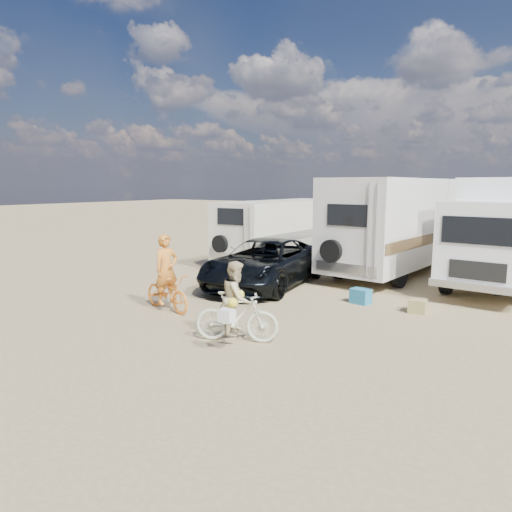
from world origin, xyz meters
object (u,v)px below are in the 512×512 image
Objects in this scene: rv_left at (281,231)px; rider_man at (167,276)px; bike_man at (167,292)px; cooler at (361,296)px; bike_woman at (236,317)px; rv_main at (398,227)px; box_truck at (506,233)px; dark_suv at (265,263)px; crate at (417,306)px; rider_woman at (236,306)px.

rider_man is at bearing -78.49° from rv_left.
bike_man reaches higher than cooler.
bike_woman is 0.97× the size of rider_man.
rv_left is at bearing 149.07° from cooler.
cooler is (0.51, -5.06, -1.53)m from rv_main.
rider_man is (-7.07, -7.95, -0.82)m from box_truck.
dark_suv is at bearing 2.60° from bike_woman.
rv_main is at bearing -26.43° from bike_woman.
rider_man is 3.54× the size of cooler.
cooler is 1.56m from crate.
rv_main is at bearing 2.87° from rv_left.
box_truck reaches higher than dark_suv.
bike_woman is at bearing -63.20° from rv_left.
rv_left is 7.44m from cooler.
rider_woman is 3.58× the size of crate.
rv_left is 4.55× the size of rider_woman.
dark_suv is 3.00× the size of rider_man.
rider_woman is at bearing -120.88° from crate.
bike_woman reaches higher than cooler.
bike_man is at bearing -126.37° from box_truck.
rv_left is at bearing 143.98° from crate.
box_truck is at bearing 25.03° from dark_suv.
cooler is at bearing -36.45° from bike_woman.
dark_suv is at bearing 2.60° from rider_woman.
bike_man is 1.00× the size of rider_man.
rider_man is 4.25× the size of crate.
rv_main is at bearing 177.02° from box_truck.
rider_woman is at bearing -63.20° from rv_left.
rv_left reaches higher than dark_suv.
crate is at bearing -46.01° from bike_man.
dark_suv is 3.49m from cooler.
rv_left is 3.83× the size of rider_man.
cooler is at bearing -36.45° from rider_woman.
rv_left is 10.39m from rider_woman.
rv_left is at bearing -177.67° from box_truck.
box_truck reaches higher than rider_woman.
bike_woman is at bearing -71.39° from dark_suv.
rv_left is 8.69m from crate.
rider_woman is at bearing -86.65° from rv_main.
rider_man is at bearing -105.80° from rv_main.
rider_man reaches higher than bike_man.
rv_main is 9.56m from rider_woman.
box_truck is 13.80× the size of cooler.
bike_woman is 3.15m from rider_man.
bike_man is 3.54× the size of cooler.
bike_man is (-0.59, -3.87, -0.28)m from dark_suv.
rider_man is at bearing -127.92° from cooler.
dark_suv is 3.92m from bike_man.
rv_main is at bearing 50.55° from dark_suv.
rv_main reaches higher than box_truck.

